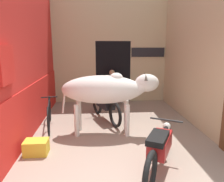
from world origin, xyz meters
TOP-DOWN VIEW (x-y plane):
  - wall_left_shopfront at (-2.09, 2.67)m, footprint 0.25×5.35m
  - wall_back_with_doorway at (0.05, 5.62)m, footprint 4.02×0.93m
  - wall_right_with_door at (2.10, 2.63)m, footprint 0.22×5.35m
  - cow at (-0.27, 2.40)m, footprint 2.26×0.82m
  - motorcycle_near at (0.50, 0.71)m, footprint 0.97×1.68m
  - motorcycle_far at (-0.27, 3.33)m, footprint 0.82×1.81m
  - bicycle at (-1.71, 2.88)m, footprint 0.46×1.74m
  - shopkeeper_seated at (0.04, 4.95)m, footprint 0.45×0.33m
  - plastic_stool at (0.48, 5.11)m, footprint 0.28×0.28m
  - crate at (-1.68, 1.46)m, footprint 0.44×0.32m

SIDE VIEW (x-z plane):
  - crate at x=-1.68m, z-range 0.00..0.28m
  - plastic_stool at x=0.48m, z-range 0.02..0.45m
  - bicycle at x=-1.71m, z-range 0.00..0.70m
  - motorcycle_near at x=0.50m, z-range 0.05..0.80m
  - motorcycle_far at x=-0.27m, z-range 0.05..0.82m
  - shopkeeper_seated at x=0.04m, z-range 0.02..1.23m
  - cow at x=-0.27m, z-range 0.33..1.77m
  - wall_back_with_doorway at x=0.05m, z-range -0.39..3.76m
  - wall_left_shopfront at x=-2.09m, z-range -0.07..4.08m
  - wall_right_with_door at x=2.10m, z-range -0.03..4.12m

